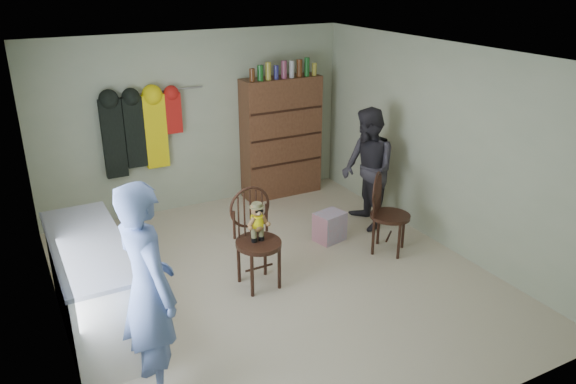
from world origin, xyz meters
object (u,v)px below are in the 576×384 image
chair_front (256,231)px  dresser (281,136)px  chair_far (386,210)px  counter (94,286)px

chair_front → dresser: bearing=55.5°
chair_front → chair_far: size_ratio=1.09×
counter → chair_far: 3.44m
counter → dresser: dresser is taller
chair_front → chair_far: (1.72, -0.03, -0.09)m
counter → chair_front: bearing=1.5°
chair_far → dresser: bearing=54.3°
chair_far → counter: bearing=138.5°
chair_front → dresser: dresser is taller
counter → chair_front: chair_front is taller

